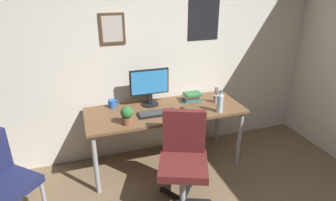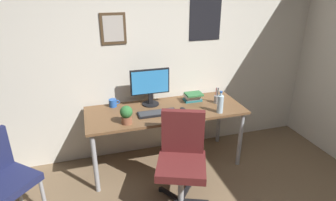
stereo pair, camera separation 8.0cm
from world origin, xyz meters
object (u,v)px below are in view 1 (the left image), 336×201
object	(u,v)px
office_chair	(183,155)
book_stack_left	(192,97)
computer_mouse	(183,109)
pen_cup	(216,98)
keyboard	(157,113)
coffee_mug_near	(112,104)
side_chair	(2,178)
monitor	(149,86)
potted_plant	(127,115)
water_bottle	(220,103)

from	to	relation	value
office_chair	book_stack_left	world-z (taller)	office_chair
computer_mouse	pen_cup	distance (m)	0.48
keyboard	coffee_mug_near	distance (m)	0.56
side_chair	book_stack_left	world-z (taller)	side_chair
monitor	keyboard	distance (m)	0.36
potted_plant	book_stack_left	size ratio (longest dim) A/B	0.92
coffee_mug_near	computer_mouse	bearing A→B (deg)	-25.25
computer_mouse	water_bottle	distance (m)	0.42
pen_cup	coffee_mug_near	bearing A→B (deg)	168.21
monitor	potted_plant	bearing A→B (deg)	-130.87
keyboard	coffee_mug_near	world-z (taller)	coffee_mug_near
monitor	coffee_mug_near	distance (m)	0.48
side_chair	keyboard	size ratio (longest dim) A/B	2.03
side_chair	computer_mouse	size ratio (longest dim) A/B	7.95
side_chair	book_stack_left	bearing A→B (deg)	15.76
office_chair	monitor	size ratio (longest dim) A/B	2.07
side_chair	potted_plant	xyz separation A→B (m)	(1.17, 0.22, 0.33)
pen_cup	book_stack_left	xyz separation A→B (m)	(-0.26, 0.14, 0.00)
coffee_mug_near	pen_cup	bearing A→B (deg)	-11.79
potted_plant	computer_mouse	bearing A→B (deg)	10.14
computer_mouse	monitor	bearing A→B (deg)	137.37
water_bottle	book_stack_left	distance (m)	0.43
pen_cup	office_chair	bearing A→B (deg)	-135.78
monitor	book_stack_left	size ratio (longest dim) A/B	2.16
monitor	water_bottle	bearing A→B (deg)	-32.46
office_chair	side_chair	size ratio (longest dim) A/B	1.09
keyboard	potted_plant	size ratio (longest dim) A/B	2.21
potted_plant	pen_cup	bearing A→B (deg)	10.87
office_chair	computer_mouse	size ratio (longest dim) A/B	8.64
side_chair	keyboard	world-z (taller)	side_chair
side_chair	monitor	world-z (taller)	monitor
office_chair	potted_plant	size ratio (longest dim) A/B	4.87
side_chair	pen_cup	size ratio (longest dim) A/B	4.38
book_stack_left	water_bottle	bearing A→B (deg)	-65.97
water_bottle	potted_plant	world-z (taller)	water_bottle
water_bottle	pen_cup	world-z (taller)	water_bottle
side_chair	potted_plant	bearing A→B (deg)	10.72
side_chair	water_bottle	bearing A→B (deg)	4.78
book_stack_left	keyboard	bearing A→B (deg)	-155.38
keyboard	book_stack_left	distance (m)	0.56
monitor	coffee_mug_near	world-z (taller)	monitor
keyboard	monitor	bearing A→B (deg)	91.82
monitor	pen_cup	size ratio (longest dim) A/B	2.30
office_chair	keyboard	distance (m)	0.60
office_chair	pen_cup	size ratio (longest dim) A/B	4.75
water_bottle	potted_plant	xyz separation A→B (m)	(-1.04, 0.04, -0.00)
keyboard	water_bottle	distance (m)	0.70
keyboard	potted_plant	bearing A→B (deg)	-161.45
water_bottle	potted_plant	size ratio (longest dim) A/B	1.29
monitor	keyboard	xyz separation A→B (m)	(0.01, -0.28, -0.23)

